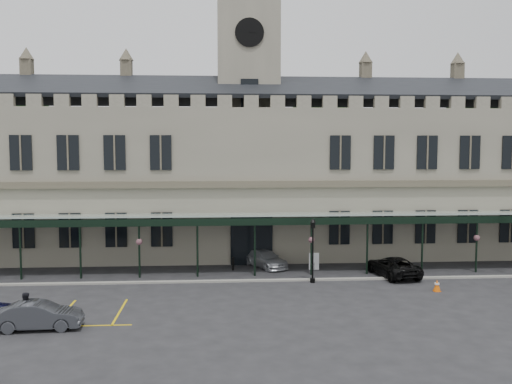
{
  "coord_description": "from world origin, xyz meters",
  "views": [
    {
      "loc": [
        -2.65,
        -32.12,
        9.08
      ],
      "look_at": [
        0.0,
        6.0,
        6.0
      ],
      "focal_mm": 40.0,
      "sensor_mm": 36.0,
      "label": 1
    }
  ],
  "objects": [
    {
      "name": "tree_behind_right",
      "position": [
        24.0,
        25.0,
        12.81
      ],
      "size": [
        6.0,
        6.0,
        16.0
      ],
      "color": "#332314",
      "rests_on": "ground"
    },
    {
      "name": "bollard_right",
      "position": [
        4.73,
        9.13,
        0.49
      ],
      "size": [
        0.17,
        0.17,
        0.98
      ],
      "primitive_type": "cylinder",
      "color": "black",
      "rests_on": "ground"
    },
    {
      "name": "person_b",
      "position": [
        -12.3,
        -3.3,
        0.88
      ],
      "size": [
        1.02,
        0.9,
        1.75
      ],
      "primitive_type": "imported",
      "rotation": [
        0.0,
        0.0,
        3.47
      ],
      "color": "black",
      "rests_on": "ground"
    },
    {
      "name": "canopy",
      "position": [
        0.0,
        7.46,
        2.4
      ],
      "size": [
        50.0,
        4.1,
        4.3
      ],
      "color": "#8C9E93",
      "rests_on": "ground"
    },
    {
      "name": "sign_board",
      "position": [
        4.48,
        8.84,
        0.61
      ],
      "size": [
        0.73,
        0.11,
        1.26
      ],
      "rotation": [
        0.0,
        0.0,
        -0.08
      ],
      "color": "black",
      "rests_on": "ground"
    },
    {
      "name": "clock_tower",
      "position": [
        0.0,
        16.0,
        13.11
      ],
      "size": [
        5.6,
        5.6,
        24.8
      ],
      "color": "slate",
      "rests_on": "ground"
    },
    {
      "name": "tree_behind_mid",
      "position": [
        8.0,
        25.0,
        12.81
      ],
      "size": [
        6.0,
        6.0,
        16.0
      ],
      "color": "#332314",
      "rests_on": "ground"
    },
    {
      "name": "car_left_b",
      "position": [
        -11.5,
        -3.78,
        0.7
      ],
      "size": [
        4.3,
        1.71,
        1.39
      ],
      "primitive_type": "imported",
      "rotation": [
        0.0,
        0.0,
        1.63
      ],
      "color": "#35373C",
      "rests_on": "ground"
    },
    {
      "name": "lamp_post_mid",
      "position": [
        3.71,
        4.93,
        2.57
      ],
      "size": [
        0.41,
        0.41,
        4.33
      ],
      "color": "black",
      "rests_on": "ground"
    },
    {
      "name": "car_taxi",
      "position": [
        1.0,
        10.0,
        0.63
      ],
      "size": [
        3.59,
        4.64,
        1.25
      ],
      "primitive_type": "imported",
      "rotation": [
        0.0,
        0.0,
        0.49
      ],
      "color": "#A5A8AD",
      "rests_on": "ground"
    },
    {
      "name": "traffic_cone",
      "position": [
        11.11,
        2.11,
        0.36
      ],
      "size": [
        0.47,
        0.47,
        0.74
      ],
      "rotation": [
        0.0,
        0.0,
        -0.19
      ],
      "color": "#DE5707",
      "rests_on": "ground"
    },
    {
      "name": "kerb",
      "position": [
        0.0,
        5.5,
        0.06
      ],
      "size": [
        60.0,
        0.4,
        0.12
      ],
      "primitive_type": "cube",
      "color": "gray",
      "rests_on": "ground"
    },
    {
      "name": "bollard_left",
      "position": [
        -1.47,
        9.06,
        0.49
      ],
      "size": [
        0.17,
        0.17,
        0.98
      ],
      "primitive_type": "cylinder",
      "color": "black",
      "rests_on": "ground"
    },
    {
      "name": "tree_behind_left",
      "position": [
        -22.0,
        25.0,
        12.81
      ],
      "size": [
        6.0,
        6.0,
        16.0
      ],
      "color": "#332314",
      "rests_on": "ground"
    },
    {
      "name": "car_van",
      "position": [
        9.63,
        6.39,
        0.69
      ],
      "size": [
        3.1,
        5.27,
        1.37
      ],
      "primitive_type": "imported",
      "rotation": [
        0.0,
        0.0,
        3.31
      ],
      "color": "black",
      "rests_on": "ground"
    },
    {
      "name": "station_building",
      "position": [
        0.0,
        15.91,
        6.47
      ],
      "size": [
        60.0,
        10.36,
        17.3
      ],
      "color": "slate",
      "rests_on": "ground"
    },
    {
      "name": "ground",
      "position": [
        0.0,
        0.0,
        0.0
      ],
      "size": [
        140.0,
        140.0,
        0.0
      ],
      "primitive_type": "plane",
      "color": "black"
    },
    {
      "name": "parking_markings",
      "position": [
        -14.0,
        -1.5,
        0.0
      ],
      "size": [
        16.0,
        6.0,
        0.01
      ],
      "primitive_type": null,
      "color": "gold",
      "rests_on": "ground"
    }
  ]
}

